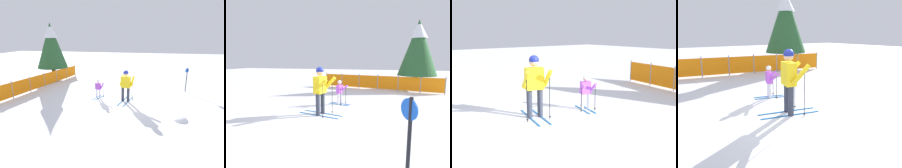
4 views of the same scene
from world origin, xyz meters
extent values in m
plane|color=white|center=(0.00, 0.00, 0.00)|extent=(60.00, 60.00, 0.00)
cube|color=#1966B2|center=(-0.15, 0.34, 0.01)|extent=(1.63, 0.42, 0.02)
cube|color=#1966B2|center=(-0.22, 0.04, 0.01)|extent=(1.63, 0.42, 0.02)
cylinder|color=#333847|center=(-0.15, 0.34, 0.41)|extent=(0.16, 0.16, 0.79)
cylinder|color=#333847|center=(-0.22, 0.04, 0.41)|extent=(0.16, 0.16, 0.79)
cube|color=yellow|center=(-0.18, 0.19, 1.12)|extent=(0.38, 0.54, 0.61)
cylinder|color=yellow|center=(0.10, 0.44, 1.13)|extent=(0.54, 0.24, 0.54)
cylinder|color=yellow|center=(-0.04, -0.16, 1.13)|extent=(0.54, 0.24, 0.54)
sphere|color=#D8AD8C|center=(-0.18, 0.19, 1.58)|extent=(0.26, 0.26, 0.26)
sphere|color=navy|center=(-0.18, 0.19, 1.63)|extent=(0.28, 0.28, 0.28)
cylinder|color=black|center=(0.20, 0.43, 0.61)|extent=(0.02, 0.02, 1.23)
cylinder|color=black|center=(0.20, 0.43, 0.06)|extent=(0.07, 0.07, 0.01)
cylinder|color=black|center=(0.05, -0.20, 0.61)|extent=(0.02, 0.02, 1.23)
cylinder|color=black|center=(0.05, -0.20, 0.06)|extent=(0.07, 0.07, 0.01)
cube|color=#1966B2|center=(0.15, 1.93, 0.01)|extent=(1.01, 0.33, 0.02)
cube|color=#1966B2|center=(0.10, 1.74, 0.01)|extent=(1.01, 0.33, 0.02)
cylinder|color=silver|center=(0.15, 1.93, 0.26)|extent=(0.10, 0.10, 0.49)
cylinder|color=silver|center=(0.10, 1.74, 0.26)|extent=(0.10, 0.10, 0.49)
cube|color=#B24CD8|center=(0.12, 1.84, 0.70)|extent=(0.25, 0.34, 0.38)
cylinder|color=#B24CD8|center=(0.32, 1.98, 0.72)|extent=(0.35, 0.17, 0.32)
cylinder|color=#B24CD8|center=(0.21, 1.61, 0.72)|extent=(0.35, 0.17, 0.32)
sphere|color=#D8AD8C|center=(0.12, 1.84, 0.99)|extent=(0.16, 0.16, 0.16)
sphere|color=white|center=(0.12, 1.84, 1.02)|extent=(0.17, 0.17, 0.17)
cylinder|color=black|center=(0.38, 2.00, 0.38)|extent=(0.02, 0.02, 0.76)
cylinder|color=black|center=(0.38, 2.00, 0.06)|extent=(0.07, 0.07, 0.01)
cylinder|color=black|center=(0.25, 1.56, 0.38)|extent=(0.02, 0.02, 0.76)
cylinder|color=black|center=(0.25, 1.56, 0.06)|extent=(0.07, 0.07, 0.01)
cylinder|color=gray|center=(-0.93, 6.72, 0.52)|extent=(0.06, 0.06, 1.03)
cylinder|color=gray|center=(0.36, 6.48, 0.52)|extent=(0.06, 0.06, 1.03)
cylinder|color=gray|center=(1.64, 6.24, 0.52)|extent=(0.06, 0.06, 1.03)
cylinder|color=gray|center=(2.93, 6.01, 0.52)|extent=(0.06, 0.06, 1.03)
cylinder|color=gray|center=(4.22, 5.77, 0.52)|extent=(0.06, 0.06, 1.03)
cylinder|color=gray|center=(5.51, 5.53, 0.52)|extent=(0.06, 0.06, 1.03)
cube|color=orange|center=(-1.57, 6.83, 0.52)|extent=(1.29, 0.27, 0.87)
cube|color=orange|center=(-0.29, 6.60, 0.52)|extent=(1.29, 0.27, 0.87)
cube|color=orange|center=(1.00, 6.36, 0.52)|extent=(1.29, 0.27, 0.87)
cube|color=orange|center=(2.29, 6.12, 0.52)|extent=(1.29, 0.27, 0.87)
cube|color=orange|center=(3.57, 5.89, 0.52)|extent=(1.29, 0.27, 0.87)
cube|color=orange|center=(4.86, 5.65, 0.52)|extent=(1.29, 0.27, 0.87)
cylinder|color=#4C3823|center=(4.14, 6.90, 0.49)|extent=(0.31, 0.31, 0.97)
cone|color=#28592E|center=(4.14, 6.90, 2.78)|extent=(2.47, 2.47, 3.62)
cone|color=white|center=(4.14, 6.90, 3.94)|extent=(1.11, 1.11, 1.09)
cylinder|color=black|center=(2.38, -3.46, 0.78)|extent=(0.05, 0.05, 1.56)
cylinder|color=blue|center=(2.37, -3.44, 1.40)|extent=(0.18, 0.24, 0.28)
ellipsoid|color=white|center=(-1.92, -2.40, 0.00)|extent=(0.75, 0.64, 0.30)
camera|label=1|loc=(-9.32, -0.85, 3.50)|focal=28.00mm
camera|label=2|loc=(2.05, -5.69, 2.01)|focal=28.00mm
camera|label=3|loc=(6.35, -3.89, 2.43)|focal=45.00mm
camera|label=4|loc=(-3.35, -4.49, 2.18)|focal=35.00mm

